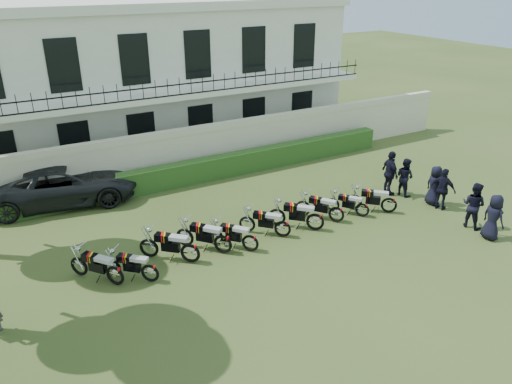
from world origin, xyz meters
TOP-DOWN VIEW (x-y plane):
  - ground at (0.00, 0.00)m, footprint 100.00×100.00m
  - perimeter_wall at (0.00, 8.00)m, footprint 30.00×0.35m
  - hedge at (1.00, 7.20)m, footprint 18.00×0.60m
  - building at (0.00, 13.96)m, footprint 20.40×9.60m
  - motorcycle_0 at (-5.32, 0.94)m, footprint 1.29×1.61m
  - motorcycle_1 at (-4.36, 0.59)m, footprint 1.40×1.33m
  - motorcycle_2 at (-2.88, 1.00)m, footprint 1.61×1.51m
  - motorcycle_3 at (-1.70, 1.02)m, footprint 1.43×1.62m
  - motorcycle_4 at (-0.85, 0.67)m, footprint 1.29×1.51m
  - motorcycle_5 at (0.62, 0.99)m, footprint 1.40×1.44m
  - motorcycle_6 at (1.91, 0.82)m, footprint 1.54×1.56m
  - motorcycle_7 at (2.99, 0.97)m, footprint 1.20×1.62m
  - motorcycle_8 at (4.14, 0.84)m, footprint 1.08×1.43m
  - motorcycle_9 at (5.26, 0.59)m, footprint 1.50×1.40m
  - suv at (-5.56, 7.81)m, footprint 6.14×3.52m
  - officer_0 at (6.96, -2.68)m, footprint 0.58×0.85m
  - officer_1 at (7.10, -1.74)m, footprint 0.84×0.98m
  - officer_2 at (7.31, -0.16)m, footprint 0.71×1.08m
  - officer_3 at (7.39, 0.35)m, footprint 0.52×0.80m
  - officer_4 at (7.02, 1.61)m, footprint 0.69×0.84m
  - officer_5 at (6.51, 1.95)m, footprint 0.71×1.20m

SIDE VIEW (x-z plane):
  - ground at x=0.00m, z-range 0.00..0.00m
  - motorcycle_8 at x=4.14m, z-range -0.04..0.90m
  - motorcycle_1 at x=-4.36m, z-range -0.04..0.96m
  - motorcycle_4 at x=-0.85m, z-range -0.04..0.99m
  - motorcycle_5 at x=0.62m, z-range -0.04..1.01m
  - motorcycle_7 at x=2.99m, z-range -0.04..1.01m
  - motorcycle_9 at x=5.26m, z-range -0.04..1.03m
  - motorcycle_0 at x=-5.32m, z-range -0.04..1.03m
  - hedge at x=1.00m, z-range 0.00..1.00m
  - motorcycle_3 at x=-1.70m, z-range -0.04..1.08m
  - motorcycle_6 at x=1.91m, z-range -0.04..1.09m
  - motorcycle_2 at x=-2.88m, z-range -0.04..1.10m
  - suv at x=-5.56m, z-range 0.00..1.61m
  - officer_4 at x=7.02m, z-range 0.00..1.62m
  - officer_3 at x=7.39m, z-range 0.00..1.63m
  - officer_0 at x=6.96m, z-range 0.00..1.67m
  - officer_2 at x=7.31m, z-range 0.00..1.70m
  - officer_1 at x=7.10m, z-range 0.00..1.74m
  - officer_5 at x=6.51m, z-range 0.00..1.91m
  - perimeter_wall at x=0.00m, z-range 0.02..2.32m
  - building at x=0.00m, z-range 0.01..7.41m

